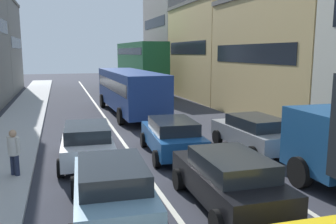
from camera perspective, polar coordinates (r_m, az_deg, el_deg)
sidewalk_left at (r=22.81m, az=-22.56°, el=-1.42°), size 2.60×64.00×0.14m
lane_stripe_left at (r=22.86m, az=-9.99°, el=-0.96°), size 0.16×60.00×0.01m
lane_stripe_right at (r=23.50m, az=-1.74°, el=-0.54°), size 0.16×60.00×0.01m
building_row_right at (r=29.47m, az=12.26°, el=11.77°), size 7.20×43.90×13.88m
sedan_centre_lane_second at (r=9.79m, az=9.68°, el=-10.44°), size 2.12×4.33×1.49m
wagon_left_lane_second at (r=9.12m, az=-8.97°, el=-11.95°), size 2.24×4.39×1.49m
hatchback_centre_lane_third at (r=14.34m, az=0.65°, el=-3.85°), size 2.29×4.41×1.49m
sedan_left_lane_third at (r=13.70m, az=-12.83°, el=-4.74°), size 2.24×4.39×1.49m
sedan_right_lane_behind_truck at (r=15.39m, az=13.61°, el=-3.20°), size 2.21×4.37×1.49m
bus_mid_queue_primary at (r=23.75m, az=-6.21°, el=3.79°), size 3.06×10.58×2.90m
bus_far_queue_secondary at (r=36.20m, az=-4.41°, el=7.48°), size 3.17×10.61×5.06m
pedestrian_near_kerb at (r=12.66m, az=-23.49°, el=-5.79°), size 0.42×0.40×1.66m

